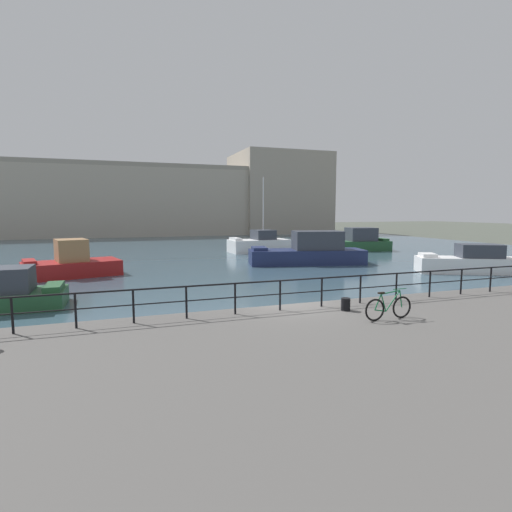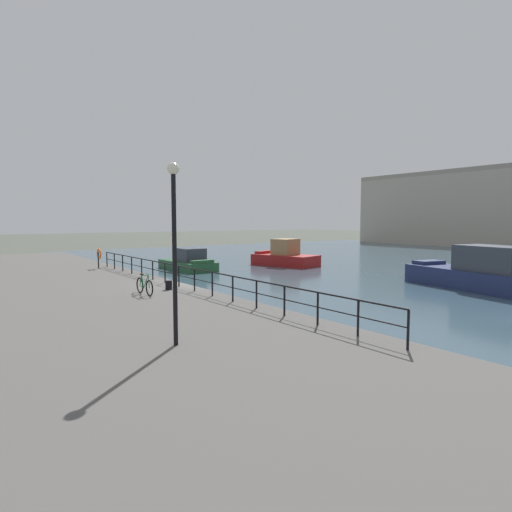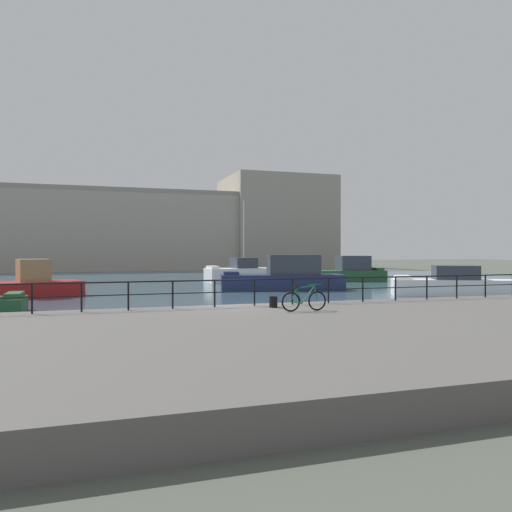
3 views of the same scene
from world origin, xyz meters
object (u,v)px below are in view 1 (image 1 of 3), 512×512
Objects in this scene: moored_small_launch at (477,262)px; moored_harbor_tender at (259,244)px; moored_red_daysailer at (71,264)px; moored_white_yacht at (309,252)px; harbor_building at (190,200)px; moored_cabin_cruiser at (359,242)px; mooring_bollard at (346,304)px; parked_bicycle at (388,308)px.

moored_harbor_tender is (-9.24, 18.01, 0.12)m from moored_small_launch.
moored_white_yacht is at bearing 166.47° from moored_red_daysailer.
harbor_building is 10.39× the size of moored_red_daysailer.
moored_cabin_cruiser is at bearing -177.65° from moored_red_daysailer.
moored_harbor_tender reaches higher than moored_white_yacht.
moored_harbor_tender is at bearing -162.70° from moored_red_daysailer.
mooring_bollard is at bearing -94.98° from harbor_building.
harbor_building is 147.44× the size of mooring_bollard.
harbor_building is 6.89× the size of moored_white_yacht.
moored_harbor_tender is at bearing -74.04° from moored_white_yacht.
moored_white_yacht is 5.31× the size of parked_bicycle.
parked_bicycle is 1.62m from mooring_bollard.
mooring_bollard is (-0.65, 1.47, -0.17)m from parked_bicycle.
moored_small_launch is at bearing 28.49° from mooring_bollard.
moored_cabin_cruiser reaches higher than mooring_bollard.
moored_cabin_cruiser is at bearing -128.89° from moored_white_yacht.
moored_white_yacht is at bearing -132.39° from moored_cabin_cruiser.
moored_cabin_cruiser is at bearing 55.32° from mooring_bollard.
moored_small_launch is at bearing 148.82° from moored_red_daysailer.
moored_cabin_cruiser reaches higher than moored_small_launch.
moored_harbor_tender is 10.79m from moored_cabin_cruiser.
moored_small_launch is at bearing 32.41° from parked_bicycle.
moored_red_daysailer reaches higher than moored_small_launch.
moored_small_launch is 1.17× the size of moored_cabin_cruiser.
moored_small_launch is 17.87m from parked_bicycle.
moored_small_launch reaches higher than parked_bicycle.
moored_cabin_cruiser is 3.83× the size of parked_bicycle.
moored_white_yacht is 18.96m from parked_bicycle.
parked_bicycle is at bearing -94.27° from harbor_building.
mooring_bollard is (-6.29, -26.43, 0.09)m from moored_harbor_tender.
moored_small_launch is at bearing 113.74° from moored_harbor_tender.
harbor_building is at bearing -91.81° from moored_harbor_tender.
harbor_building reaches higher than moored_small_launch.
moored_red_daysailer is 3.53× the size of parked_bicycle.
moored_white_yacht reaches higher than moored_red_daysailer.
harbor_building is 62.91m from parked_bicycle.
parked_bicycle is (-14.88, -9.90, 0.38)m from moored_small_launch.
moored_white_yacht reaches higher than parked_bicycle.
moored_cabin_cruiser is at bearing 56.66° from parked_bicycle.
harbor_building reaches higher than parked_bicycle.
mooring_bollard is (-16.89, -24.41, 0.02)m from moored_cabin_cruiser.
moored_red_daysailer is 0.92× the size of moored_cabin_cruiser.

